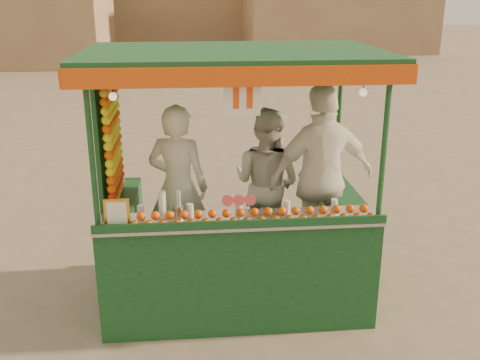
{
  "coord_description": "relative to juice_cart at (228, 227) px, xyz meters",
  "views": [
    {
      "loc": [
        -0.55,
        -5.1,
        2.96
      ],
      "look_at": [
        -0.08,
        0.01,
        1.2
      ],
      "focal_mm": 41.5,
      "sensor_mm": 36.0,
      "label": 1
    }
  ],
  "objects": [
    {
      "name": "juice_cart",
      "position": [
        0.0,
        0.0,
        0.0
      ],
      "size": [
        2.7,
        1.75,
        2.46
      ],
      "color": "#0F3814",
      "rests_on": "ground"
    },
    {
      "name": "vendor_left",
      "position": [
        -0.47,
        0.3,
        0.32
      ],
      "size": [
        0.7,
        0.56,
        1.66
      ],
      "rotation": [
        0.0,
        0.0,
        2.83
      ],
      "color": "white",
      "rests_on": "ground"
    },
    {
      "name": "vendor_middle",
      "position": [
        0.43,
        0.44,
        0.28
      ],
      "size": [
        0.97,
        0.95,
        1.58
      ],
      "rotation": [
        0.0,
        0.0,
        2.46
      ],
      "color": "beige",
      "rests_on": "ground"
    },
    {
      "name": "vendor_right",
      "position": [
        0.94,
        0.16,
        0.42
      ],
      "size": [
        1.15,
        0.67,
        1.85
      ],
      "rotation": [
        0.0,
        0.0,
        3.36
      ],
      "color": "white",
      "rests_on": "ground"
    },
    {
      "name": "building_right",
      "position": [
        7.21,
        24.21,
        1.71
      ],
      "size": [
        9.0,
        6.0,
        5.0
      ],
      "primitive_type": "cube",
      "color": "#A1845B",
      "rests_on": "ground"
    },
    {
      "name": "ground",
      "position": [
        0.21,
        0.21,
        -0.79
      ],
      "size": [
        90.0,
        90.0,
        0.0
      ],
      "primitive_type": "plane",
      "color": "#675B49",
      "rests_on": "ground"
    }
  ]
}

